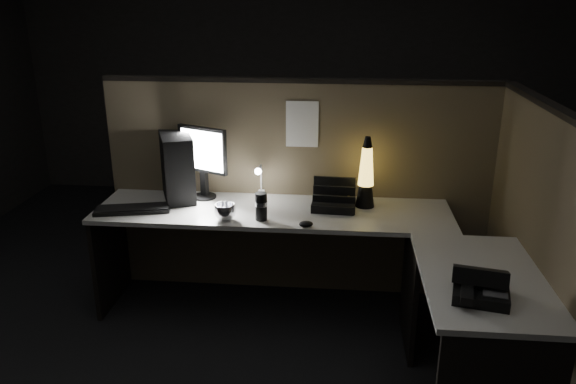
# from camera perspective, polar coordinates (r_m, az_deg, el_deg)

# --- Properties ---
(floor) EXTENTS (6.00, 6.00, 0.00)m
(floor) POSITION_cam_1_polar(r_m,az_deg,el_deg) (3.45, -0.13, -16.95)
(floor) COLOR black
(floor) RESTS_ON ground
(room_shell) EXTENTS (6.00, 6.00, 6.00)m
(room_shell) POSITION_cam_1_polar(r_m,az_deg,el_deg) (2.81, -0.16, 10.67)
(room_shell) COLOR silver
(room_shell) RESTS_ON ground
(partition_back) EXTENTS (2.66, 0.06, 1.50)m
(partition_back) POSITION_cam_1_polar(r_m,az_deg,el_deg) (3.93, 1.19, 0.14)
(partition_back) COLOR brown
(partition_back) RESTS_ON ground
(partition_right) EXTENTS (0.06, 1.66, 1.50)m
(partition_right) POSITION_cam_1_polar(r_m,az_deg,el_deg) (3.32, 23.66, -5.34)
(partition_right) COLOR brown
(partition_right) RESTS_ON ground
(desk) EXTENTS (2.60, 1.60, 0.73)m
(desk) POSITION_cam_1_polar(r_m,az_deg,el_deg) (3.36, 3.35, -6.52)
(desk) COLOR #ACABA3
(desk) RESTS_ON ground
(pc_tower) EXTENTS (0.33, 0.46, 0.44)m
(pc_tower) POSITION_cam_1_polar(r_m,az_deg,el_deg) (3.87, -11.21, 2.60)
(pc_tower) COLOR black
(pc_tower) RESTS_ON desk
(monitor) EXTENTS (0.36, 0.19, 0.49)m
(monitor) POSITION_cam_1_polar(r_m,az_deg,el_deg) (3.82, -8.66, 3.70)
(monitor) COLOR black
(monitor) RESTS_ON desk
(keyboard) EXTENTS (0.50, 0.26, 0.02)m
(keyboard) POSITION_cam_1_polar(r_m,az_deg,el_deg) (3.75, -15.50, -1.71)
(keyboard) COLOR black
(keyboard) RESTS_ON desk
(mouse) EXTENTS (0.10, 0.08, 0.03)m
(mouse) POSITION_cam_1_polar(r_m,az_deg,el_deg) (3.37, 1.83, -3.27)
(mouse) COLOR black
(mouse) RESTS_ON desk
(clip_lamp) EXTENTS (0.05, 0.18, 0.23)m
(clip_lamp) POSITION_cam_1_polar(r_m,az_deg,el_deg) (3.81, -2.90, 1.34)
(clip_lamp) COLOR white
(clip_lamp) RESTS_ON desk
(organizer) EXTENTS (0.29, 0.26, 0.21)m
(organizer) POSITION_cam_1_polar(r_m,az_deg,el_deg) (3.67, 4.68, -0.88)
(organizer) COLOR black
(organizer) RESTS_ON desk
(lava_lamp) EXTENTS (0.13, 0.13, 0.47)m
(lava_lamp) POSITION_cam_1_polar(r_m,az_deg,el_deg) (3.67, 7.92, 1.42)
(lava_lamp) COLOR black
(lava_lamp) RESTS_ON desk
(travel_mug) EXTENTS (0.08, 0.08, 0.17)m
(travel_mug) POSITION_cam_1_polar(r_m,az_deg,el_deg) (3.45, -2.75, -1.48)
(travel_mug) COLOR black
(travel_mug) RESTS_ON desk
(steel_mug) EXTENTS (0.16, 0.16, 0.10)m
(steel_mug) POSITION_cam_1_polar(r_m,az_deg,el_deg) (3.48, -6.40, -2.03)
(steel_mug) COLOR silver
(steel_mug) RESTS_ON desk
(figurine) EXTENTS (0.06, 0.06, 0.06)m
(figurine) POSITION_cam_1_polar(r_m,az_deg,el_deg) (3.67, 6.16, -0.80)
(figurine) COLOR yellow
(figurine) RESTS_ON desk
(pinned_paper) EXTENTS (0.22, 0.00, 0.31)m
(pinned_paper) POSITION_cam_1_polar(r_m,az_deg,el_deg) (3.76, 1.45, 6.90)
(pinned_paper) COLOR white
(pinned_paper) RESTS_ON partition_back
(desk_phone) EXTENTS (0.29, 0.29, 0.15)m
(desk_phone) POSITION_cam_1_polar(r_m,az_deg,el_deg) (2.75, 18.89, -9.04)
(desk_phone) COLOR black
(desk_phone) RESTS_ON desk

